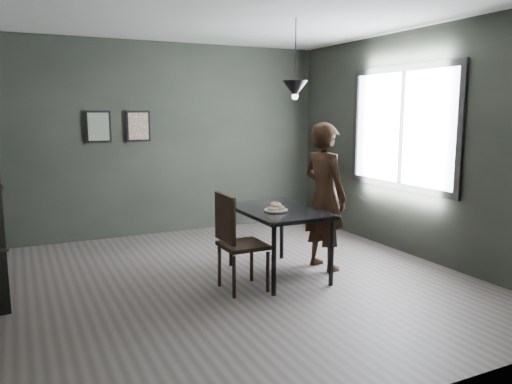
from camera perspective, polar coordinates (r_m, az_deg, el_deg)
name	(u,v)px	position (r m, az deg, el deg)	size (l,w,h in m)	color
ground	(229,283)	(5.42, -3.15, -10.30)	(5.00, 5.00, 0.00)	#3C3634
back_wall	(162,139)	(7.49, -10.69, 5.92)	(5.00, 0.10, 2.80)	black
ceiling	(226,9)	(5.21, -3.44, 20.16)	(5.00, 5.00, 0.02)	silver
window_assembly	(402,128)	(6.63, 16.30, 7.03)	(0.04, 1.96, 1.56)	white
cafe_table	(278,216)	(5.49, 2.58, -2.76)	(0.80, 1.20, 0.75)	black
white_plate	(276,211)	(5.34, 2.30, -2.17)	(0.23, 0.23, 0.01)	white
donut_pile	(276,207)	(5.34, 2.30, -1.73)	(0.22, 0.18, 0.09)	beige
woman	(324,196)	(5.77, 7.83, -0.51)	(0.62, 0.41, 1.69)	black
wood_chair	(235,236)	(5.03, -2.42, -5.06)	(0.44, 0.44, 1.00)	black
pendant_lamp	(295,89)	(5.59, 4.49, 11.66)	(0.28, 0.28, 0.86)	black
framed_print_left	(98,127)	(7.27, -17.58, 7.13)	(0.34, 0.04, 0.44)	black
framed_print_right	(138,126)	(7.37, -13.31, 7.34)	(0.34, 0.04, 0.44)	black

